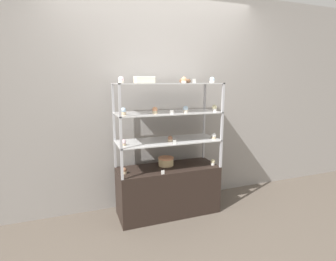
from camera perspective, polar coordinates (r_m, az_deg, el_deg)
name	(u,v)px	position (r m, az deg, el deg)	size (l,w,h in m)	color
ground_plane	(168,212)	(3.26, 0.00, -17.29)	(20.00, 20.00, 0.00)	brown
back_wall	(158,100)	(3.23, -2.27, 6.64)	(8.00, 0.05, 2.60)	gray
display_base	(168,190)	(3.13, 0.00, -12.80)	(1.15, 0.44, 0.56)	black
display_riser_lower	(168,142)	(2.95, 0.00, -2.55)	(1.15, 0.44, 0.32)	#B7B7BC
display_riser_middle	(168,114)	(2.90, 0.00, 3.58)	(1.15, 0.44, 0.32)	#B7B7BC
display_riser_upper	(168,85)	(2.88, 0.00, 9.87)	(1.15, 0.44, 0.32)	#B7B7BC
layer_cake_centerpiece	(166,161)	(3.08, -0.42, -6.73)	(0.18, 0.18, 0.10)	#DBBC84
sheet_cake_frosted	(144,80)	(2.76, -5.18, 10.96)	(0.20, 0.13, 0.07)	beige
cupcake_0	(124,171)	(2.86, -9.52, -8.62)	(0.05, 0.05, 0.07)	#CCB28C
cupcake_1	(213,162)	(3.15, 9.73, -6.81)	(0.05, 0.05, 0.07)	white
price_tag_0	(163,172)	(2.81, -1.14, -9.09)	(0.04, 0.00, 0.04)	white
cupcake_2	(123,143)	(2.74, -9.68, -2.63)	(0.05, 0.05, 0.06)	#CCB28C
cupcake_3	(170,139)	(2.88, 0.38, -1.82)	(0.05, 0.05, 0.06)	#CCB28C
cupcake_4	(214,136)	(3.08, 9.93, -1.16)	(0.05, 0.05, 0.06)	#CCB28C
price_tag_1	(175,142)	(2.76, 1.44, -2.54)	(0.04, 0.00, 0.04)	white
cupcake_5	(123,111)	(2.71, -9.69, 4.15)	(0.06, 0.06, 0.07)	#CCB28C
cupcake_6	(155,110)	(2.76, -2.87, 4.41)	(0.06, 0.06, 0.07)	#CCB28C
cupcake_7	(186,109)	(2.87, 3.86, 4.65)	(0.06, 0.06, 0.07)	beige
cupcake_8	(214,108)	(3.04, 10.06, 4.84)	(0.06, 0.06, 0.07)	white
price_tag_2	(172,112)	(2.69, 0.85, 3.99)	(0.04, 0.00, 0.04)	white
cupcake_9	(121,80)	(2.62, -10.18, 10.80)	(0.06, 0.06, 0.07)	beige
cupcake_10	(184,80)	(2.91, 3.49, 10.91)	(0.06, 0.06, 0.07)	beige
cupcake_11	(212,80)	(3.04, 9.58, 10.77)	(0.06, 0.06, 0.07)	white
price_tag_3	(194,81)	(2.78, 5.73, 10.71)	(0.04, 0.00, 0.04)	white
donut_glazed	(185,81)	(3.01, 3.74, 10.72)	(0.13, 0.13, 0.04)	brown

